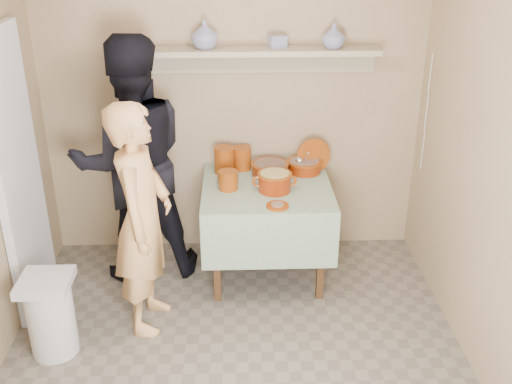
{
  "coord_description": "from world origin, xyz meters",
  "views": [
    {
      "loc": [
        0.03,
        -2.84,
        2.61
      ],
      "look_at": [
        0.15,
        0.75,
        0.95
      ],
      "focal_mm": 42.0,
      "sensor_mm": 36.0,
      "label": 1
    }
  ],
  "objects_px": {
    "person_cook": "(143,220)",
    "cazuela_rice": "(275,180)",
    "serving_table": "(267,199)",
    "trash_bin": "(51,315)",
    "person_helper": "(133,162)"
  },
  "relations": [
    {
      "from": "person_cook",
      "to": "cazuela_rice",
      "type": "distance_m",
      "value": 1.04
    },
    {
      "from": "serving_table",
      "to": "cazuela_rice",
      "type": "xyz_separation_m",
      "value": [
        0.05,
        -0.1,
        0.2
      ]
    },
    {
      "from": "cazuela_rice",
      "to": "trash_bin",
      "type": "relative_size",
      "value": 0.59
    },
    {
      "from": "person_cook",
      "to": "trash_bin",
      "type": "xyz_separation_m",
      "value": [
        -0.59,
        -0.31,
        -0.52
      ]
    },
    {
      "from": "person_helper",
      "to": "trash_bin",
      "type": "distance_m",
      "value": 1.25
    },
    {
      "from": "cazuela_rice",
      "to": "person_cook",
      "type": "bearing_deg",
      "value": -150.4
    },
    {
      "from": "person_cook",
      "to": "cazuela_rice",
      "type": "height_order",
      "value": "person_cook"
    },
    {
      "from": "serving_table",
      "to": "person_helper",
      "type": "bearing_deg",
      "value": 177.76
    },
    {
      "from": "person_helper",
      "to": "cazuela_rice",
      "type": "xyz_separation_m",
      "value": [
        1.05,
        -0.14,
        -0.1
      ]
    },
    {
      "from": "person_cook",
      "to": "trash_bin",
      "type": "height_order",
      "value": "person_cook"
    },
    {
      "from": "person_helper",
      "to": "cazuela_rice",
      "type": "bearing_deg",
      "value": 156.75
    },
    {
      "from": "serving_table",
      "to": "cazuela_rice",
      "type": "distance_m",
      "value": 0.23
    },
    {
      "from": "person_cook",
      "to": "serving_table",
      "type": "xyz_separation_m",
      "value": [
        0.85,
        0.61,
        -0.16
      ]
    },
    {
      "from": "person_cook",
      "to": "person_helper",
      "type": "height_order",
      "value": "person_helper"
    },
    {
      "from": "serving_table",
      "to": "trash_bin",
      "type": "bearing_deg",
      "value": -147.2
    }
  ]
}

